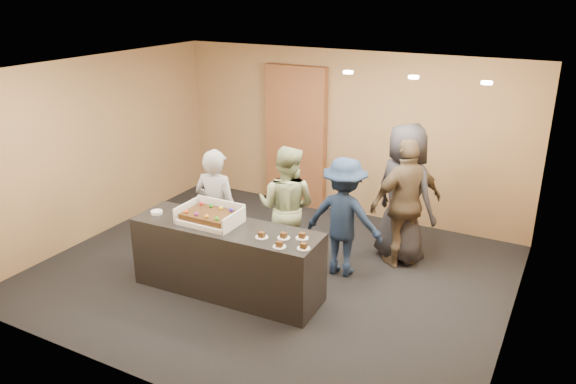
% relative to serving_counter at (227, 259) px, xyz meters
% --- Properties ---
extents(room, '(6.04, 6.00, 2.70)m').
position_rel_serving_counter_xyz_m(room, '(0.24, 0.68, 0.90)').
color(room, black).
rests_on(room, ground).
extents(serving_counter, '(2.43, 0.80, 0.90)m').
position_rel_serving_counter_xyz_m(serving_counter, '(0.00, 0.00, 0.00)').
color(serving_counter, black).
rests_on(serving_counter, floor).
extents(storage_cabinet, '(1.10, 0.15, 2.41)m').
position_rel_serving_counter_xyz_m(storage_cabinet, '(-0.65, 3.09, 0.76)').
color(storage_cabinet, brown).
rests_on(storage_cabinet, floor).
extents(cake_box, '(0.73, 0.51, 0.22)m').
position_rel_serving_counter_xyz_m(cake_box, '(-0.23, 0.03, 0.50)').
color(cake_box, white).
rests_on(cake_box, serving_counter).
extents(sheet_cake, '(0.63, 0.43, 0.12)m').
position_rel_serving_counter_xyz_m(sheet_cake, '(-0.23, 0.00, 0.55)').
color(sheet_cake, '#341D0B').
rests_on(sheet_cake, cake_box).
extents(plate_stack, '(0.15, 0.15, 0.04)m').
position_rel_serving_counter_xyz_m(plate_stack, '(-1.00, -0.09, 0.47)').
color(plate_stack, white).
rests_on(plate_stack, serving_counter).
extents(slice_a, '(0.15, 0.15, 0.07)m').
position_rel_serving_counter_xyz_m(slice_a, '(0.55, -0.07, 0.47)').
color(slice_a, white).
rests_on(slice_a, serving_counter).
extents(slice_b, '(0.15, 0.15, 0.07)m').
position_rel_serving_counter_xyz_m(slice_b, '(0.78, 0.03, 0.47)').
color(slice_b, white).
rests_on(slice_b, serving_counter).
extents(slice_c, '(0.15, 0.15, 0.07)m').
position_rel_serving_counter_xyz_m(slice_c, '(0.86, -0.20, 0.47)').
color(slice_c, white).
rests_on(slice_c, serving_counter).
extents(slice_d, '(0.15, 0.15, 0.07)m').
position_rel_serving_counter_xyz_m(slice_d, '(0.98, 0.13, 0.47)').
color(slice_d, white).
rests_on(slice_d, serving_counter).
extents(slice_e, '(0.15, 0.15, 0.07)m').
position_rel_serving_counter_xyz_m(slice_e, '(1.11, -0.10, 0.47)').
color(slice_e, white).
rests_on(slice_e, serving_counter).
extents(person_server_grey, '(0.65, 0.45, 1.69)m').
position_rel_serving_counter_xyz_m(person_server_grey, '(-0.45, 0.45, 0.40)').
color(person_server_grey, gray).
rests_on(person_server_grey, floor).
extents(person_sage_man, '(0.89, 0.73, 1.70)m').
position_rel_serving_counter_xyz_m(person_sage_man, '(0.30, 1.00, 0.40)').
color(person_sage_man, '#99A879').
rests_on(person_sage_man, floor).
extents(person_navy_man, '(1.06, 0.64, 1.61)m').
position_rel_serving_counter_xyz_m(person_navy_man, '(1.07, 1.15, 0.35)').
color(person_navy_man, '#172641').
rests_on(person_navy_man, floor).
extents(person_brown_extra, '(1.03, 1.09, 1.81)m').
position_rel_serving_counter_xyz_m(person_brown_extra, '(1.70, 1.78, 0.45)').
color(person_brown_extra, brown).
rests_on(person_brown_extra, floor).
extents(person_dark_suit, '(1.12, 0.95, 1.95)m').
position_rel_serving_counter_xyz_m(person_dark_suit, '(1.62, 1.94, 0.52)').
color(person_dark_suit, '#242328').
rests_on(person_dark_suit, floor).
extents(ceiling_spotlights, '(1.72, 0.12, 0.03)m').
position_rel_serving_counter_xyz_m(ceiling_spotlights, '(1.84, 1.18, 2.22)').
color(ceiling_spotlights, '#FFEAC6').
rests_on(ceiling_spotlights, ceiling).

